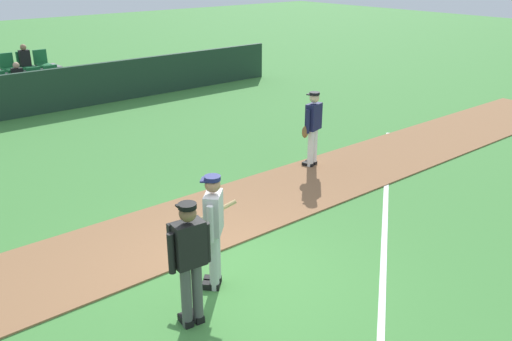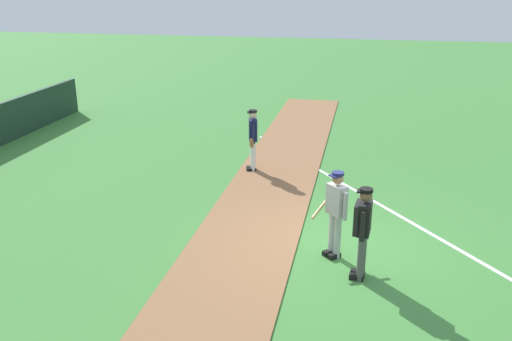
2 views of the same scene
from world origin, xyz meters
name	(u,v)px [view 2 (image 2 of 2)]	position (x,y,z in m)	size (l,w,h in m)	color
ground_plane	(337,250)	(0.00, 0.00, 0.00)	(80.00, 80.00, 0.00)	#42843A
infield_dirt_path	(244,240)	(0.00, 1.93, 0.01)	(28.00, 2.22, 0.03)	#936642
foul_line_chalk	(365,196)	(3.00, -0.50, 0.01)	(12.00, 0.10, 0.01)	white
batter_grey_jersey	(336,211)	(-0.27, 0.06, 0.97)	(0.73, 0.68, 1.76)	#B2B2B2
umpire_home_plate	(362,228)	(-1.02, -0.46, 1.00)	(0.59, 0.33, 1.76)	#4C4C4C
runner_navy_jersey	(253,138)	(4.32, 2.65, 0.96)	(0.67, 0.38, 1.76)	white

